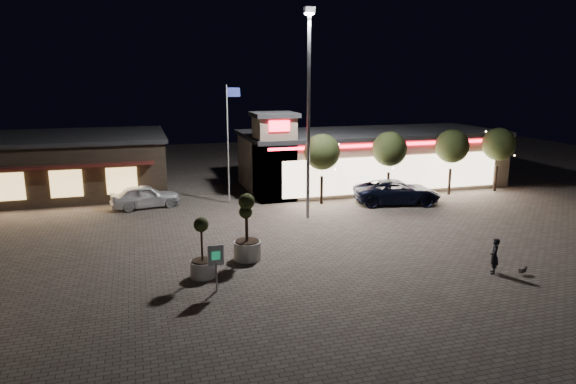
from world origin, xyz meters
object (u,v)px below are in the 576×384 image
object	(u,v)px
white_sedan	(145,196)
planter_mid	(202,259)
pickup_truck	(397,192)
planter_left	(246,243)
valet_sign	(216,259)
pedestrian	(494,256)

from	to	relation	value
white_sedan	planter_mid	distance (m)	13.34
white_sedan	planter_mid	world-z (taller)	planter_mid
pickup_truck	planter_mid	world-z (taller)	planter_mid
pickup_truck	planter_left	size ratio (longest dim) A/B	2.22
pickup_truck	valet_sign	distance (m)	17.98
white_sedan	planter_left	xyz separation A→B (m)	(4.38, -11.52, 0.05)
pedestrian	white_sedan	bearing A→B (deg)	-103.69
pedestrian	planter_mid	bearing A→B (deg)	-69.80
planter_left	white_sedan	bearing A→B (deg)	110.83
pedestrian	valet_sign	xyz separation A→B (m)	(-12.08, 1.56, 0.57)
planter_left	planter_mid	world-z (taller)	planter_mid
planter_left	planter_mid	xyz separation A→B (m)	(-2.29, -1.66, 0.02)
white_sedan	pickup_truck	bearing A→B (deg)	-111.05
valet_sign	pedestrian	bearing A→B (deg)	-7.37
pickup_truck	pedestrian	bearing A→B (deg)	-176.74
pedestrian	planter_left	xyz separation A→B (m)	(-10.14, 4.90, 0.01)
pickup_truck	valet_sign	world-z (taller)	valet_sign
pickup_truck	white_sedan	bearing A→B (deg)	89.64
pickup_truck	planter_left	world-z (taller)	planter_left
pedestrian	planter_mid	xyz separation A→B (m)	(-12.43, 3.24, 0.03)
white_sedan	planter_left	distance (m)	12.33
planter_left	planter_mid	size ratio (longest dim) A/B	0.98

